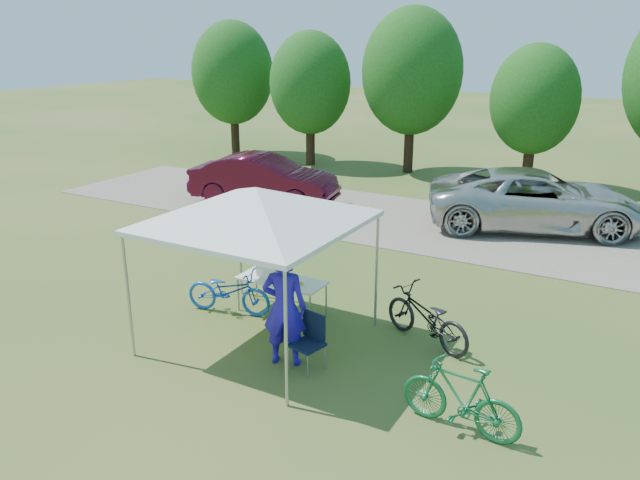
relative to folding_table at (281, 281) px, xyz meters
The scene contains 14 objects.
ground 1.31m from the folding_table, 76.47° to the right, with size 100.00×100.00×0.00m, color #2D5119.
gravel_strip 6.93m from the folding_table, 87.79° to the left, with size 24.00×5.00×0.02m, color gray.
canopy 2.30m from the folding_table, 76.47° to the right, with size 4.53×4.53×3.00m.
treeline 13.26m from the folding_table, 90.13° to the left, with size 24.89×4.28×6.30m.
folding_table is the anchor object (origin of this frame).
folding_chair 2.09m from the folding_table, 44.57° to the right, with size 0.54×0.56×0.89m.
cooler 0.35m from the folding_table, behind, with size 0.42×0.28×0.30m.
ice_cream_cup 0.47m from the folding_table, ahead, with size 0.08×0.08×0.06m, color yellow.
cyclist 1.91m from the folding_table, 55.57° to the right, with size 0.71×0.47×1.95m, color #2516BA.
bike_blue 1.03m from the folding_table, 152.34° to the right, with size 0.58×1.68×0.88m, color blue.
bike_green 4.52m from the folding_table, 25.55° to the right, with size 0.47×1.67×1.01m, color #16653A.
bike_dark 2.82m from the folding_table, ahead, with size 0.64×1.84×0.97m, color black.
minivan 8.54m from the folding_table, 69.06° to the left, with size 2.65×5.75×1.60m, color beige.
sedan 8.19m from the folding_table, 126.63° to the left, with size 1.60×4.58×1.51m, color #440B1E.
Camera 1 is at (5.72, -8.00, 5.07)m, focal length 35.00 mm.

